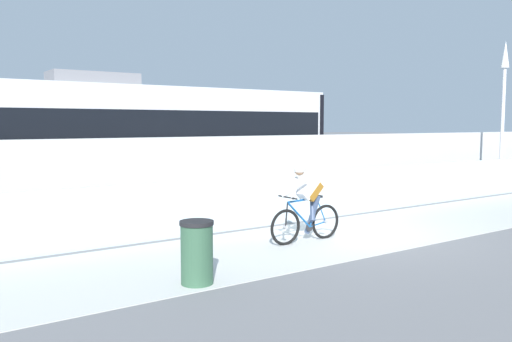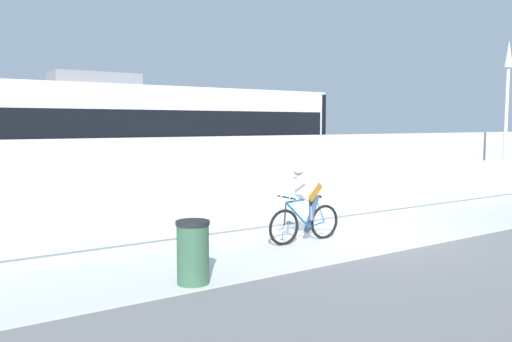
# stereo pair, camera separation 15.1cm
# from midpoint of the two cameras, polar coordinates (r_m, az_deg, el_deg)

# --- Properties ---
(ground_plane) EXTENTS (200.00, 200.00, 0.00)m
(ground_plane) POSITION_cam_midpoint_polar(r_m,az_deg,el_deg) (11.75, 10.96, -6.69)
(ground_plane) COLOR slate
(bike_path_deck) EXTENTS (32.00, 3.20, 0.01)m
(bike_path_deck) POSITION_cam_midpoint_polar(r_m,az_deg,el_deg) (11.75, 10.96, -6.66)
(bike_path_deck) COLOR beige
(bike_path_deck) RESTS_ON ground
(glass_parapet) EXTENTS (32.00, 0.05, 1.20)m
(glass_parapet) POSITION_cam_midpoint_polar(r_m,az_deg,el_deg) (13.00, 5.23, -2.80)
(glass_parapet) COLOR silver
(glass_parapet) RESTS_ON ground
(concrete_barrier_wall) EXTENTS (32.00, 0.36, 2.06)m
(concrete_barrier_wall) POSITION_cam_midpoint_polar(r_m,az_deg,el_deg) (14.38, 0.70, -0.29)
(concrete_barrier_wall) COLOR silver
(concrete_barrier_wall) RESTS_ON ground
(tram_rail_near) EXTENTS (32.00, 0.08, 0.01)m
(tram_rail_near) POSITION_cam_midpoint_polar(r_m,az_deg,el_deg) (16.59, -4.20, -3.14)
(tram_rail_near) COLOR #595654
(tram_rail_near) RESTS_ON ground
(tram_rail_far) EXTENTS (32.00, 0.08, 0.01)m
(tram_rail_far) POSITION_cam_midpoint_polar(r_m,az_deg,el_deg) (17.84, -6.49, -2.58)
(tram_rail_far) COLOR #595654
(tram_rail_far) RESTS_ON ground
(tram) EXTENTS (11.06, 2.54, 3.81)m
(tram) POSITION_cam_midpoint_polar(r_m,az_deg,el_deg) (16.40, -9.97, 3.32)
(tram) COLOR silver
(tram) RESTS_ON ground
(cyclist_on_bike) EXTENTS (1.77, 0.58, 1.61)m
(cyclist_on_bike) POSITION_cam_midpoint_polar(r_m,az_deg,el_deg) (10.69, 5.73, -3.54)
(cyclist_on_bike) COLOR black
(cyclist_on_bike) RESTS_ON ground
(lamp_post_antenna) EXTENTS (0.28, 0.28, 5.20)m
(lamp_post_antenna) POSITION_cam_midpoint_polar(r_m,az_deg,el_deg) (20.23, 25.64, 7.19)
(lamp_post_antenna) COLOR gray
(lamp_post_antenna) RESTS_ON ground
(trash_bin) EXTENTS (0.51, 0.51, 0.96)m
(trash_bin) POSITION_cam_midpoint_polar(r_m,az_deg,el_deg) (7.98, -6.27, -8.72)
(trash_bin) COLOR #33593F
(trash_bin) RESTS_ON ground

